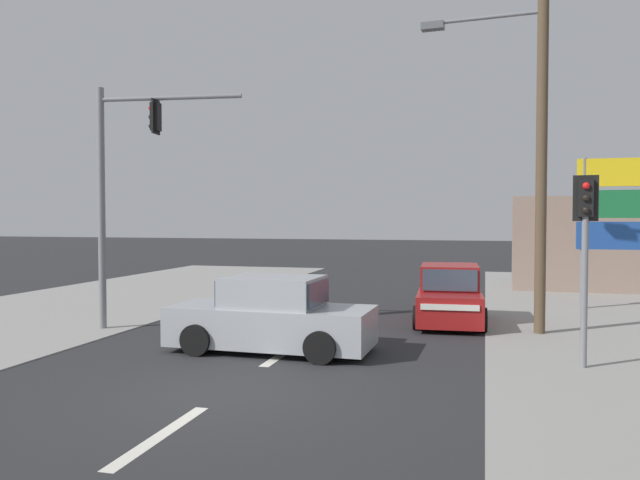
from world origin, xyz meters
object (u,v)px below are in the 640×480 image
(utility_pole_midground_right, at_px, (537,96))
(shopping_plaza_sign, at_px, (614,211))
(traffic_signal_mast, at_px, (122,175))
(pedestal_signal_right_kerb, at_px, (585,238))
(hatchback_oncoming_mid, at_px, (450,296))
(sedan_crossing_left, at_px, (272,318))

(utility_pole_midground_right, relative_size, shopping_plaza_sign, 2.31)
(traffic_signal_mast, bearing_deg, shopping_plaza_sign, 28.33)
(pedestal_signal_right_kerb, bearing_deg, hatchback_oncoming_mid, 120.68)
(traffic_signal_mast, height_order, hatchback_oncoming_mid, traffic_signal_mast)
(pedestal_signal_right_kerb, height_order, sedan_crossing_left, pedestal_signal_right_kerb)
(hatchback_oncoming_mid, bearing_deg, shopping_plaza_sign, 38.02)
(shopping_plaza_sign, distance_m, sedan_crossing_left, 11.66)
(pedestal_signal_right_kerb, bearing_deg, sedan_crossing_left, -179.64)
(hatchback_oncoming_mid, bearing_deg, pedestal_signal_right_kerb, -59.32)
(utility_pole_midground_right, distance_m, shopping_plaza_sign, 5.99)
(pedestal_signal_right_kerb, distance_m, hatchback_oncoming_mid, 5.50)
(shopping_plaza_sign, xyz_separation_m, hatchback_oncoming_mid, (-4.63, -3.62, -2.28))
(traffic_signal_mast, distance_m, shopping_plaza_sign, 14.16)
(shopping_plaza_sign, relative_size, sedan_crossing_left, 1.08)
(traffic_signal_mast, bearing_deg, hatchback_oncoming_mid, 21.56)
(pedestal_signal_right_kerb, distance_m, shopping_plaza_sign, 8.37)
(pedestal_signal_right_kerb, relative_size, hatchback_oncoming_mid, 0.96)
(pedestal_signal_right_kerb, relative_size, sedan_crossing_left, 0.83)
(traffic_signal_mast, bearing_deg, sedan_crossing_left, -18.13)
(hatchback_oncoming_mid, distance_m, sedan_crossing_left, 5.66)
(traffic_signal_mast, height_order, pedestal_signal_right_kerb, traffic_signal_mast)
(traffic_signal_mast, height_order, shopping_plaza_sign, traffic_signal_mast)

